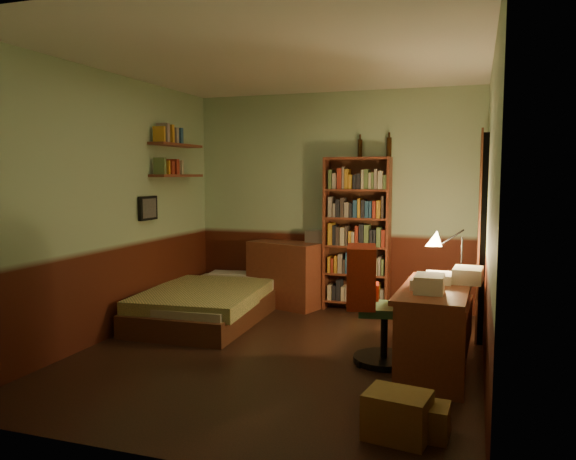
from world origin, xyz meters
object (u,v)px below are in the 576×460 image
(mini_stereo, at_px, (318,236))
(office_chair, at_px, (384,314))
(cardboard_box_b, at_px, (425,420))
(dresser, at_px, (286,274))
(bed, at_px, (212,290))
(cardboard_box_a, at_px, (398,415))
(desk_lamp, at_px, (462,239))
(desk, at_px, (435,328))
(bookshelf, at_px, (357,234))

(mini_stereo, bearing_deg, office_chair, -48.32)
(mini_stereo, relative_size, cardboard_box_b, 0.93)
(dresser, distance_m, office_chair, 2.27)
(bed, xyz_separation_m, cardboard_box_a, (2.38, -2.27, -0.17))
(dresser, height_order, mini_stereo, mini_stereo)
(cardboard_box_a, bearing_deg, bed, 136.32)
(desk_lamp, distance_m, cardboard_box_a, 2.19)
(bed, height_order, desk, desk)
(desk, height_order, cardboard_box_b, desk)
(bed, relative_size, bookshelf, 1.15)
(cardboard_box_a, xyz_separation_m, cardboard_box_b, (0.16, 0.08, -0.04))
(bookshelf, relative_size, cardboard_box_a, 4.78)
(desk, bearing_deg, office_chair, 178.69)
(desk, bearing_deg, bookshelf, 121.67)
(bookshelf, xyz_separation_m, desk_lamp, (1.22, -1.18, 0.12))
(office_chair, distance_m, cardboard_box_a, 1.41)
(cardboard_box_a, bearing_deg, cardboard_box_b, 25.59)
(mini_stereo, distance_m, cardboard_box_b, 3.57)
(dresser, height_order, cardboard_box_b, dresser)
(cardboard_box_a, bearing_deg, bookshelf, 106.17)
(bookshelf, relative_size, desk, 1.40)
(cardboard_box_a, distance_m, cardboard_box_b, 0.18)
(dresser, height_order, office_chair, office_chair)
(bed, xyz_separation_m, cardboard_box_b, (2.54, -2.20, -0.21))
(cardboard_box_b, bearing_deg, cardboard_box_a, -154.41)
(dresser, xyz_separation_m, mini_stereo, (0.38, 0.12, 0.47))
(bed, distance_m, desk_lamp, 2.80)
(bookshelf, bearing_deg, mini_stereo, 175.47)
(bed, height_order, bookshelf, bookshelf)
(bookshelf, relative_size, cardboard_box_b, 6.27)
(bookshelf, height_order, cardboard_box_b, bookshelf)
(dresser, bearing_deg, mini_stereo, 35.39)
(mini_stereo, bearing_deg, bookshelf, 6.11)
(office_chair, bearing_deg, dresser, 119.51)
(desk_lamp, distance_m, cardboard_box_b, 2.12)
(bed, height_order, mini_stereo, mini_stereo)
(cardboard_box_b, bearing_deg, office_chair, 109.63)
(mini_stereo, height_order, office_chair, mini_stereo)
(mini_stereo, distance_m, desk_lamp, 2.10)
(desk, bearing_deg, dresser, 139.54)
(bed, xyz_separation_m, office_chair, (2.08, -0.92, 0.12))
(dresser, bearing_deg, office_chair, -32.14)
(bed, relative_size, dresser, 2.35)
(bed, distance_m, mini_stereo, 1.46)
(dresser, distance_m, bookshelf, 1.00)
(bookshelf, height_order, desk_lamp, bookshelf)
(dresser, height_order, desk_lamp, desk_lamp)
(desk_lamp, xyz_separation_m, cardboard_box_a, (-0.30, -1.98, -0.88))
(desk_lamp, height_order, cardboard_box_b, desk_lamp)
(cardboard_box_b, bearing_deg, mini_stereo, 116.49)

